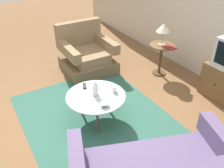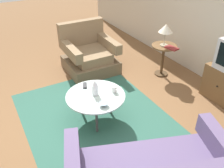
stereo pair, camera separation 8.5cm
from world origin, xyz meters
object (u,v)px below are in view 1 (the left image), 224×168
object	(u,v)px
armchair	(87,56)
coffee_table	(96,97)
tv_remote_dark	(84,86)
mug	(114,89)
side_table	(161,53)
table_lamp	(163,28)
bowl	(104,105)
vase	(95,88)
book	(169,47)

from	to	relation	value
armchair	coffee_table	world-z (taller)	armchair
armchair	tv_remote_dark	bearing A→B (deg)	63.48
tv_remote_dark	armchair	bearing A→B (deg)	-3.08
mug	tv_remote_dark	size ratio (longest dim) A/B	0.77
coffee_table	side_table	distance (m)	1.79
table_lamp	mug	world-z (taller)	table_lamp
armchair	bowl	size ratio (longest dim) A/B	7.36
armchair	bowl	bearing A→B (deg)	72.00
coffee_table	table_lamp	size ratio (longest dim) A/B	2.07
vase	bowl	size ratio (longest dim) A/B	1.79
armchair	table_lamp	xyz separation A→B (m)	(0.89, 1.10, 0.62)
side_table	table_lamp	distance (m)	0.49
tv_remote_dark	book	size ratio (longest dim) A/B	0.62
armchair	vase	world-z (taller)	armchair
book	side_table	bearing A→B (deg)	173.43
bowl	tv_remote_dark	world-z (taller)	bowl
coffee_table	vase	distance (m)	0.14
armchair	tv_remote_dark	world-z (taller)	armchair
side_table	book	distance (m)	0.26
side_table	book	world-z (taller)	book
coffee_table	tv_remote_dark	distance (m)	0.30
side_table	tv_remote_dark	distance (m)	1.75
table_lamp	tv_remote_dark	bearing A→B (deg)	-80.40
armchair	table_lamp	bearing A→B (deg)	141.46
coffee_table	book	xyz separation A→B (m)	(-0.41, 1.70, 0.22)
side_table	coffee_table	bearing A→B (deg)	-70.88
table_lamp	mug	xyz separation A→B (m)	(0.63, -1.39, -0.44)
side_table	book	bearing A→B (deg)	4.04
coffee_table	mug	size ratio (longest dim) A/B	6.94
mug	armchair	bearing A→B (deg)	169.02
mug	bowl	bearing A→B (deg)	-52.95
side_table	vase	bearing A→B (deg)	-71.40
armchair	mug	bearing A→B (deg)	79.50
coffee_table	mug	bearing A→B (deg)	78.63
bowl	tv_remote_dark	size ratio (longest dim) A/B	0.81
coffee_table	tv_remote_dark	bearing A→B (deg)	-173.55
table_lamp	coffee_table	bearing A→B (deg)	-70.88
armchair	book	world-z (taller)	armchair
armchair	tv_remote_dark	distance (m)	1.33
armchair	side_table	distance (m)	1.43
bowl	mug	bearing A→B (deg)	127.05
armchair	tv_remote_dark	xyz separation A→B (m)	(1.18, -0.60, 0.14)
table_lamp	mug	distance (m)	1.59
side_table	bowl	xyz separation A→B (m)	(0.86, -1.70, 0.02)
side_table	vase	xyz separation A→B (m)	(0.57, -1.68, 0.11)
vase	tv_remote_dark	size ratio (longest dim) A/B	1.45
armchair	bowl	xyz separation A→B (m)	(1.74, -0.58, 0.15)
side_table	book	size ratio (longest dim) A/B	2.41
coffee_table	side_table	size ratio (longest dim) A/B	1.38
vase	mug	size ratio (longest dim) A/B	1.89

